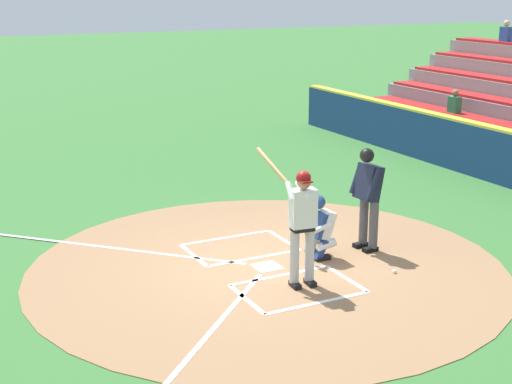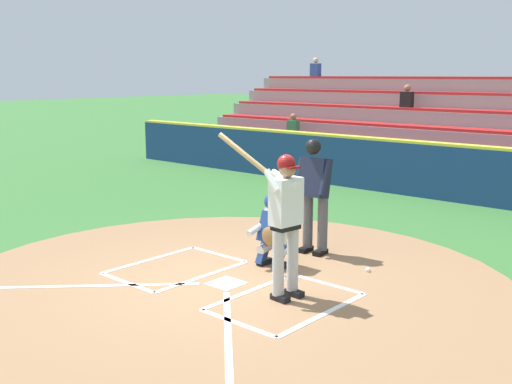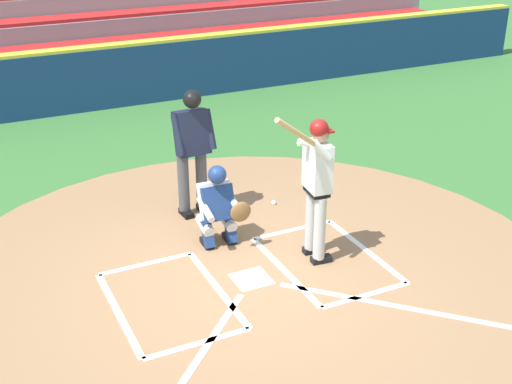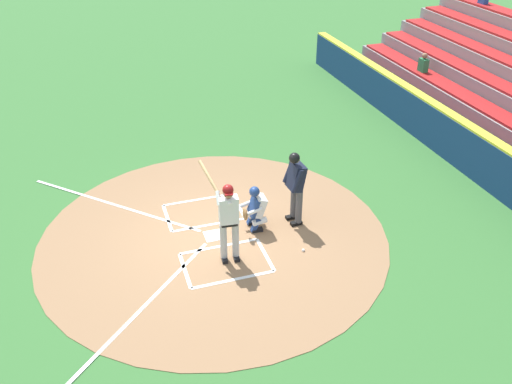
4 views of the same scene
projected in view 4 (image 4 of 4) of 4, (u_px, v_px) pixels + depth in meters
ground_plane at (214, 236)px, 12.65m from camera, size 120.00×120.00×0.00m
dirt_circle at (214, 236)px, 12.65m from camera, size 8.00×8.00×0.01m
home_plate_and_chalk at (176, 242)px, 12.41m from camera, size 7.93×4.91×0.01m
batter at (228, 217)px, 11.35m from camera, size 0.99×0.64×2.13m
catcher at (255, 207)px, 12.61m from camera, size 0.59×0.61×1.13m
plate_umpire at (296, 183)px, 12.59m from camera, size 0.60×0.43×1.86m
baseball at (303, 250)px, 12.12m from camera, size 0.07×0.07×0.07m
backstop_wall at (491, 164)px, 14.30m from camera, size 22.00×0.36×1.31m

